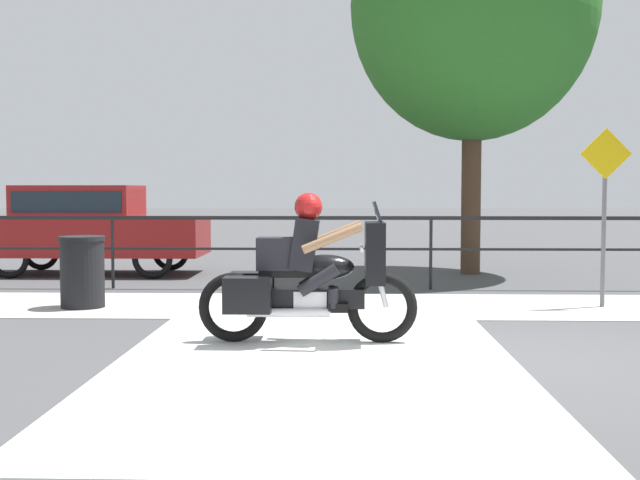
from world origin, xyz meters
The scene contains 9 objects.
ground_plane centered at (0.00, 0.00, 0.00)m, with size 120.00×120.00×0.00m, color #424244.
sidewalk_band centered at (0.00, 3.40, 0.01)m, with size 44.00×2.40×0.01m, color #A8A59E.
crosswalk_band centered at (-1.64, -0.20, 0.00)m, with size 3.72×6.00×0.01m, color silver.
fence_railing centered at (0.00, 5.26, 0.92)m, with size 36.00×0.05×1.17m.
motorcycle centered at (-1.77, 0.79, 0.70)m, with size 2.28×0.76×1.56m.
parked_car centered at (-6.17, 7.37, 0.95)m, with size 4.16×1.63×1.67m.
trash_bin centered at (-4.89, 3.12, 0.49)m, with size 0.61×0.61×0.97m.
street_sign centered at (2.11, 3.37, 1.50)m, with size 0.68×0.06×2.41m.
tree_behind_sign centered at (1.01, 7.68, 4.98)m, with size 4.55×4.55×7.50m.
Camera 1 is at (-1.39, -7.47, 1.59)m, focal length 45.00 mm.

